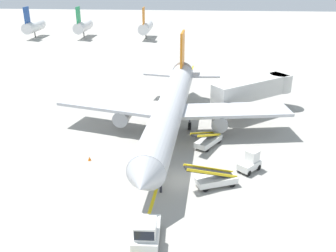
{
  "coord_description": "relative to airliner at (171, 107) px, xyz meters",
  "views": [
    {
      "loc": [
        1.36,
        -30.13,
        18.73
      ],
      "look_at": [
        -1.69,
        7.45,
        2.5
      ],
      "focal_mm": 39.66,
      "sensor_mm": 36.0,
      "label": 1
    }
  ],
  "objects": [
    {
      "name": "safety_cone_nose_right",
      "position": [
        -0.91,
        1.9,
        -3.2
      ],
      "size": [
        0.36,
        0.36,
        0.44
      ],
      "primitive_type": "cone",
      "color": "orange",
      "rests_on": "ground"
    },
    {
      "name": "belt_loader_forward_hold",
      "position": [
        4.45,
        -3.17,
        -2.64
      ],
      "size": [
        3.72,
        4.9,
        2.59
      ],
      "color": "silver",
      "rests_on": "ground"
    },
    {
      "name": "baggage_tug_near_wing",
      "position": [
        8.54,
        -8.28,
        -2.49
      ],
      "size": [
        2.57,
        2.65,
        2.1
      ],
      "color": "silver",
      "rests_on": "ground"
    },
    {
      "name": "ground_plane",
      "position": [
        1.66,
        -10.99,
        -3.42
      ],
      "size": [
        300.0,
        300.0,
        0.0
      ],
      "primitive_type": "plane",
      "color": "#9E9B93"
    },
    {
      "name": "pushback_tug",
      "position": [
        -0.33,
        -19.64,
        -2.42
      ],
      "size": [
        2.04,
        3.67,
        2.2
      ],
      "color": "silver",
      "rests_on": "ground"
    },
    {
      "name": "distant_aircraft_far_left",
      "position": [
        -43.81,
        63.36,
        -0.2
      ],
      "size": [
        3.0,
        10.1,
        8.8
      ],
      "color": "silver",
      "rests_on": "ground"
    },
    {
      "name": "distant_aircraft_mid_right",
      "position": [
        -11.85,
        64.52,
        -0.2
      ],
      "size": [
        3.0,
        10.1,
        8.8
      ],
      "color": "silver",
      "rests_on": "ground"
    },
    {
      "name": "airliner",
      "position": [
        0.0,
        0.0,
        0.0
      ],
      "size": [
        28.57,
        35.32,
        10.1
      ],
      "color": "#B2B5BA",
      "rests_on": "ground"
    },
    {
      "name": "safety_cone_wingtip_right",
      "position": [
        -7.0,
        4.3,
        -3.2
      ],
      "size": [
        0.36,
        0.36,
        0.44
      ],
      "primitive_type": "cone",
      "color": "orange",
      "rests_on": "ground"
    },
    {
      "name": "taxi_line_yellow",
      "position": [
        -0.03,
        -5.99,
        -3.41
      ],
      "size": [
        4.6,
        79.9,
        0.01
      ],
      "primitive_type": "cube",
      "rotation": [
        0.0,
        0.0,
        -0.05
      ],
      "color": "yellow",
      "rests_on": "ground"
    },
    {
      "name": "jet_bridge",
      "position": [
        11.42,
        8.26,
        0.12
      ],
      "size": [
        11.66,
        9.77,
        4.85
      ],
      "color": "beige",
      "rests_on": "ground"
    },
    {
      "name": "ground_crew_marshaller",
      "position": [
        0.07,
        -12.88,
        -2.51
      ],
      "size": [
        0.36,
        0.24,
        1.7
      ],
      "color": "#26262D",
      "rests_on": "ground"
    },
    {
      "name": "belt_loader_aft_hold",
      "position": [
        4.97,
        -11.44,
        -2.64
      ],
      "size": [
        5.11,
        3.0,
        2.59
      ],
      "color": "silver",
      "rests_on": "ground"
    },
    {
      "name": "safety_cone_nose_left",
      "position": [
        -1.66,
        -2.89,
        -3.2
      ],
      "size": [
        0.36,
        0.36,
        0.44
      ],
      "primitive_type": "cone",
      "color": "orange",
      "rests_on": "ground"
    },
    {
      "name": "distant_aircraft_mid_left",
      "position": [
        -29.87,
        64.68,
        -0.2
      ],
      "size": [
        3.0,
        10.1,
        8.8
      ],
      "color": "silver",
      "rests_on": "ground"
    },
    {
      "name": "safety_cone_wingtip_left",
      "position": [
        -7.98,
        -7.55,
        -3.2
      ],
      "size": [
        0.36,
        0.36,
        0.44
      ],
      "primitive_type": "cone",
      "color": "orange",
      "rests_on": "ground"
    }
  ]
}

